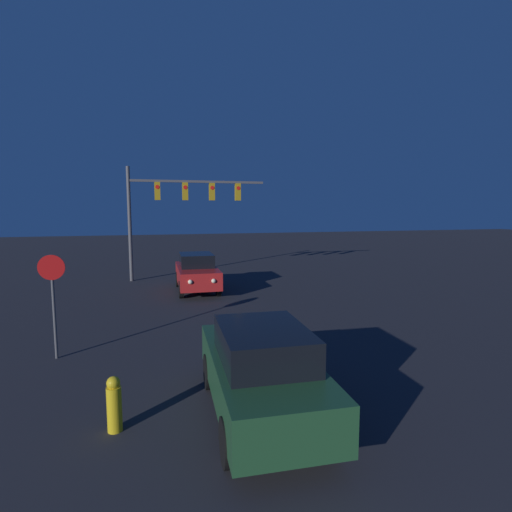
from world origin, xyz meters
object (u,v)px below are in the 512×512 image
at_px(fire_hydrant, 114,404).
at_px(car_near, 261,370).
at_px(stop_sign, 53,289).
at_px(car_far, 197,272).
at_px(traffic_signal_mast, 177,200).

bearing_deg(fire_hydrant, car_near, -4.70).
relative_size(stop_sign, fire_hydrant, 2.74).
distance_m(car_far, traffic_signal_mast, 4.73).
bearing_deg(stop_sign, car_near, -44.57).
height_order(car_far, fire_hydrant, car_far).
relative_size(car_near, traffic_signal_mast, 0.60).
xyz_separation_m(car_far, traffic_signal_mast, (-0.54, 3.41, 3.23)).
xyz_separation_m(car_far, stop_sign, (-4.34, -7.22, 0.88)).
relative_size(car_near, stop_sign, 1.67).
xyz_separation_m(stop_sign, fire_hydrant, (1.60, -3.78, -1.27)).
relative_size(car_far, stop_sign, 1.66).
xyz_separation_m(car_near, fire_hydrant, (-2.44, 0.20, -0.39)).
bearing_deg(car_near, car_far, 91.37).
bearing_deg(fire_hydrant, car_far, 76.02).
bearing_deg(traffic_signal_mast, car_far, -80.98).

